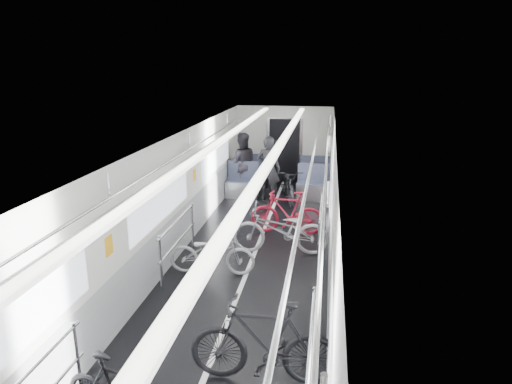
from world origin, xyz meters
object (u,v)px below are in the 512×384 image
at_px(person_standing, 269,169).
at_px(person_seated, 242,163).
at_px(bike_right_mid, 280,230).
at_px(bike_right_near, 265,342).
at_px(bike_aisle, 289,185).
at_px(bike_left_far, 212,253).
at_px(bike_right_far, 287,213).

relative_size(person_standing, person_seated, 1.01).
height_order(bike_right_mid, person_standing, person_standing).
bearing_deg(person_seated, bike_right_near, 91.18).
xyz_separation_m(bike_aisle, person_seated, (-1.43, 0.63, 0.42)).
xyz_separation_m(bike_right_mid, person_standing, (-0.72, 3.61, 0.40)).
relative_size(bike_aisle, person_seated, 1.00).
xyz_separation_m(bike_left_far, bike_right_mid, (1.12, 1.10, 0.09)).
bearing_deg(bike_left_far, bike_aisle, -15.37).
height_order(bike_right_near, person_seated, person_seated).
height_order(bike_right_far, person_seated, person_seated).
xyz_separation_m(bike_right_mid, bike_aisle, (-0.16, 3.61, -0.03)).
bearing_deg(bike_right_near, person_seated, -168.83).
bearing_deg(bike_aisle, bike_right_near, -99.28).
height_order(bike_right_near, bike_aisle, bike_right_near).
bearing_deg(bike_right_far, bike_right_mid, -0.90).
relative_size(bike_left_far, person_seated, 0.87).
relative_size(bike_left_far, person_standing, 0.86).
bearing_deg(person_standing, bike_right_near, 108.24).
xyz_separation_m(bike_right_near, person_seated, (-1.81, 8.08, 0.35)).
height_order(bike_right_mid, person_seated, person_seated).
bearing_deg(person_standing, person_seated, -25.13).
bearing_deg(bike_right_mid, bike_right_near, -0.03).
bearing_deg(bike_right_mid, person_standing, -172.18).
height_order(bike_left_far, bike_right_mid, bike_right_mid).
height_order(bike_left_far, bike_right_near, bike_right_near).
xyz_separation_m(bike_right_near, bike_aisle, (-0.38, 7.45, -0.07)).
distance_m(bike_right_far, person_standing, 2.62).
bearing_deg(bike_right_mid, bike_right_far, 175.02).
xyz_separation_m(bike_left_far, bike_right_far, (1.15, 2.23, 0.08)).
relative_size(bike_aisle, person_standing, 0.99).
xyz_separation_m(bike_left_far, person_seated, (-0.47, 5.34, 0.48)).
relative_size(bike_right_far, person_seated, 0.92).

